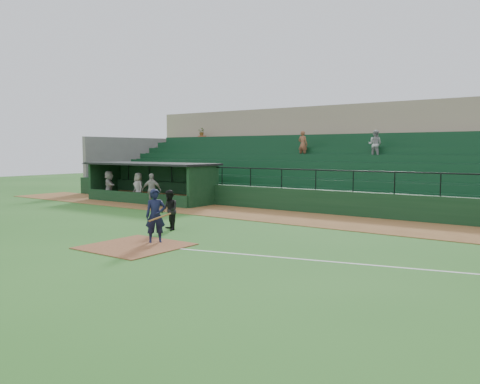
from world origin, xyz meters
The scene contains 11 objects.
ground centered at (0.00, 0.00, 0.00)m, with size 90.00×90.00×0.00m, color #265D1E.
warning_track centered at (0.00, 8.00, 0.01)m, with size 40.00×4.00×0.03m, color brown.
home_plate_dirt centered at (0.00, -1.00, 0.01)m, with size 3.00×3.00×0.03m, color brown.
foul_line centered at (8.00, 1.20, 0.01)m, with size 18.00×0.09×0.01m, color white.
stadium_structure centered at (0.00, 16.46, 2.30)m, with size 38.00×13.08×6.40m.
dugout centered at (-9.75, 9.56, 1.33)m, with size 8.90×3.20×2.42m.
batter_at_plate centered at (0.11, -0.16, 0.94)m, with size 1.19×0.82×1.88m.
umpire centered at (-1.40, 2.09, 0.81)m, with size 0.79×0.61×1.62m, color black.
dugout_player_a centered at (-7.41, 6.92, 0.98)m, with size 1.11×0.46×1.89m, color gray.
dugout_player_b centered at (-9.89, 8.24, 0.94)m, with size 0.89×0.58×1.81m, color #A49E99.
dugout_player_c centered at (-12.50, 8.15, 0.96)m, with size 1.73×0.55×1.86m, color #A9A29E.
Camera 1 is at (12.05, -11.84, 3.21)m, focal length 36.08 mm.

